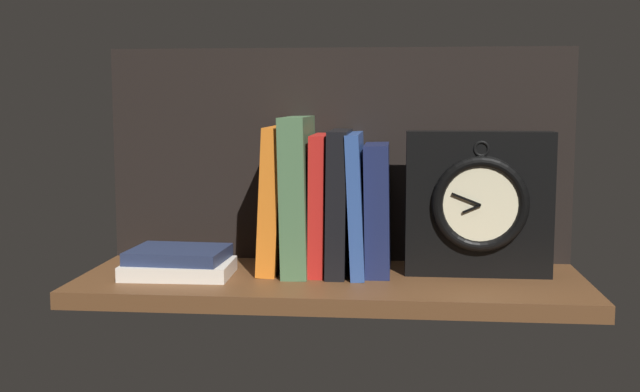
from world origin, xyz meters
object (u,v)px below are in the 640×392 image
(book_green_romantic, at_px, (298,194))
(book_blue_modern, at_px, (357,203))
(book_black_skeptic, at_px, (339,201))
(book_stack_side, at_px, (179,262))
(book_red_requiem, at_px, (320,203))
(book_navy_bierce, at_px, (378,208))
(book_orange_pandolfini, at_px, (275,199))
(framed_clock, at_px, (478,204))

(book_green_romantic, relative_size, book_blue_modern, 1.12)
(book_black_skeptic, relative_size, book_stack_side, 1.35)
(book_red_requiem, bearing_deg, book_navy_bierce, 0.00)
(book_orange_pandolfini, height_order, book_black_skeptic, book_orange_pandolfini)
(book_red_requiem, distance_m, framed_clock, 0.24)
(book_blue_modern, height_order, framed_clock, framed_clock)
(book_black_skeptic, relative_size, book_blue_modern, 1.02)
(book_green_romantic, bearing_deg, framed_clock, -1.97)
(book_blue_modern, distance_m, book_stack_side, 0.29)
(book_red_requiem, height_order, framed_clock, framed_clock)
(book_green_romantic, distance_m, book_stack_side, 0.21)
(book_black_skeptic, height_order, book_blue_modern, book_black_skeptic)
(book_black_skeptic, xyz_separation_m, book_blue_modern, (0.03, 0.00, -0.00))
(book_orange_pandolfini, height_order, book_stack_side, book_orange_pandolfini)
(book_red_requiem, bearing_deg, book_stack_side, -164.77)
(book_green_romantic, relative_size, book_black_skeptic, 1.09)
(book_orange_pandolfini, bearing_deg, book_red_requiem, 0.00)
(book_navy_bierce, xyz_separation_m, framed_clock, (0.15, -0.01, 0.01))
(book_blue_modern, height_order, book_navy_bierce, book_blue_modern)
(book_red_requiem, xyz_separation_m, framed_clock, (0.24, -0.01, 0.00))
(book_green_romantic, relative_size, book_red_requiem, 1.13)
(book_green_romantic, height_order, book_black_skeptic, book_green_romantic)
(book_orange_pandolfini, distance_m, book_black_skeptic, 0.10)
(book_black_skeptic, xyz_separation_m, book_navy_bierce, (0.06, 0.00, -0.01))
(book_blue_modern, distance_m, book_navy_bierce, 0.03)
(book_orange_pandolfini, distance_m, book_navy_bierce, 0.16)
(book_orange_pandolfini, xyz_separation_m, book_red_requiem, (0.07, 0.00, -0.01))
(book_blue_modern, bearing_deg, book_navy_bierce, 0.00)
(book_orange_pandolfini, distance_m, book_blue_modern, 0.13)
(book_orange_pandolfini, distance_m, book_red_requiem, 0.07)
(book_blue_modern, xyz_separation_m, book_navy_bierce, (0.03, 0.00, -0.01))
(book_red_requiem, xyz_separation_m, book_black_skeptic, (0.03, 0.00, 0.00))
(book_red_requiem, relative_size, book_black_skeptic, 0.97)
(book_black_skeptic, xyz_separation_m, book_stack_side, (-0.24, -0.06, -0.09))
(book_orange_pandolfini, xyz_separation_m, book_black_skeptic, (0.10, 0.00, -0.00))
(book_navy_bierce, bearing_deg, book_black_skeptic, 180.00)
(book_black_skeptic, bearing_deg, book_navy_bierce, 0.00)
(book_green_romantic, distance_m, book_blue_modern, 0.09)
(book_red_requiem, distance_m, book_blue_modern, 0.06)
(book_orange_pandolfini, bearing_deg, book_black_skeptic, 0.00)
(book_orange_pandolfini, bearing_deg, book_blue_modern, 0.00)
(book_orange_pandolfini, height_order, book_green_romantic, book_green_romantic)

